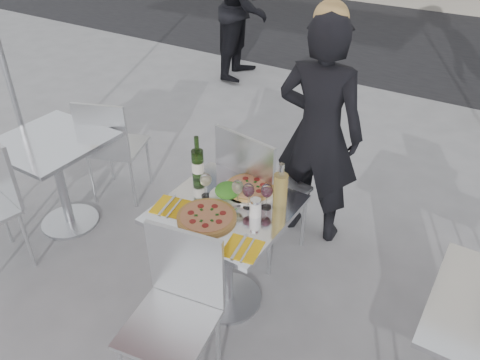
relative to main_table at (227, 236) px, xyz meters
The scene contains 21 objects.
ground 0.54m from the main_table, ahead, with size 80.00×80.00×0.00m, color slate.
street_asphalt 6.52m from the main_table, 90.00° to the left, with size 24.00×5.00×0.00m, color black.
main_table is the anchor object (origin of this frame).
side_table_left 1.50m from the main_table, behind, with size 0.72×0.72×0.75m.
chair_far 0.48m from the main_table, 98.66° to the left, with size 0.53×0.55×1.02m.
chair_near 0.57m from the main_table, 82.30° to the right, with size 0.48×0.49×0.92m.
side_chair_lfar 1.47m from the main_table, 162.17° to the left, with size 0.54×0.55×0.92m.
woman_diner 1.00m from the main_table, 81.65° to the left, with size 0.61×0.40×1.67m, color black.
pedestrian_a 4.08m from the main_table, 120.10° to the left, with size 0.88×0.69×1.82m, color black.
pizza_near 0.26m from the main_table, 103.05° to the right, with size 0.33×0.33×0.02m.
pizza_far 0.31m from the main_table, 82.93° to the left, with size 0.33×0.33×0.03m.
salad_plate 0.27m from the main_table, 117.16° to the left, with size 0.22×0.22×0.09m.
wine_bottle 0.47m from the main_table, 153.39° to the left, with size 0.07×0.08×0.29m.
carafe 0.45m from the main_table, 30.85° to the left, with size 0.08×0.08×0.29m.
sugar_shaker 0.32m from the main_table, ahead, with size 0.06×0.06×0.11m.
wineglass_white_a 0.36m from the main_table, 168.89° to the left, with size 0.07×0.07×0.16m.
wineglass_white_b 0.33m from the main_table, 59.47° to the left, with size 0.07×0.07×0.16m.
wineglass_red_a 0.34m from the main_table, 33.75° to the left, with size 0.07×0.07×0.16m.
wineglass_red_b 0.39m from the main_table, 31.60° to the left, with size 0.07×0.07×0.16m.
napkin_left 0.38m from the main_table, 148.68° to the right, with size 0.21×0.21×0.01m.
napkin_right 0.42m from the main_table, 42.88° to the right, with size 0.21×0.21×0.01m.
Camera 1 is at (1.20, -1.76, 2.34)m, focal length 35.00 mm.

